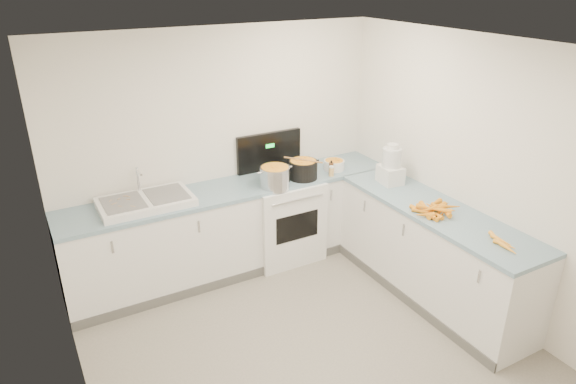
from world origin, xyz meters
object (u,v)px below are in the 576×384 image
sink (146,202)px  food_processor (391,166)px  black_pot (303,170)px  spice_jar (331,172)px  steel_pot (275,178)px  stove (282,217)px  extract_bottle (331,168)px  mixing_bowl (334,165)px

sink → food_processor: bearing=-16.2°
black_pot → spice_jar: black_pot is taller
steel_pot → food_processor: (1.08, -0.50, 0.09)m
stove → spice_jar: 0.74m
steel_pot → food_processor: 1.20m
extract_bottle → food_processor: 0.66m
stove → extract_bottle: stove is taller
black_pot → mixing_bowl: (0.43, 0.05, -0.04)m
steel_pot → spice_jar: size_ratio=3.24×
sink → mixing_bowl: (2.07, -0.08, 0.02)m
sink → black_pot: (1.64, -0.14, 0.05)m
sink → steel_pot: bearing=-8.2°
sink → stove: bearing=-0.6°
steel_pot → extract_bottle: (0.69, 0.01, -0.03)m
black_pot → steel_pot: bearing=-172.7°
spice_jar → extract_bottle: bearing=60.0°
mixing_bowl → food_processor: bearing=-64.2°
black_pot → food_processor: bearing=-37.2°
mixing_bowl → extract_bottle: size_ratio=1.84×
steel_pot → mixing_bowl: (0.79, 0.10, -0.04)m
sink → food_processor: size_ratio=2.03×
black_pot → mixing_bowl: bearing=7.2°
food_processor → spice_jar: bearing=133.0°
steel_pot → spice_jar: (0.66, -0.05, -0.05)m
mixing_bowl → spice_jar: mixing_bowl is taller
stove → black_pot: stove is taller
spice_jar → mixing_bowl: bearing=48.2°
black_pot → food_processor: food_processor is taller
steel_pot → food_processor: bearing=-24.9°
extract_bottle → food_processor: size_ratio=0.30×
stove → mixing_bowl: 0.81m
black_pot → spice_jar: bearing=-17.3°
sink → extract_bottle: sink is taller
steel_pot → mixing_bowl: steel_pot is taller
steel_pot → sink: bearing=171.8°
food_processor → stove: bearing=143.6°
black_pot → sink: bearing=175.2°
steel_pot → mixing_bowl: 0.80m
steel_pot → black_pot: (0.36, 0.05, -0.01)m
spice_jar → food_processor: 0.64m
stove → spice_jar: size_ratio=14.15×
extract_bottle → spice_jar: (-0.03, -0.06, -0.01)m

